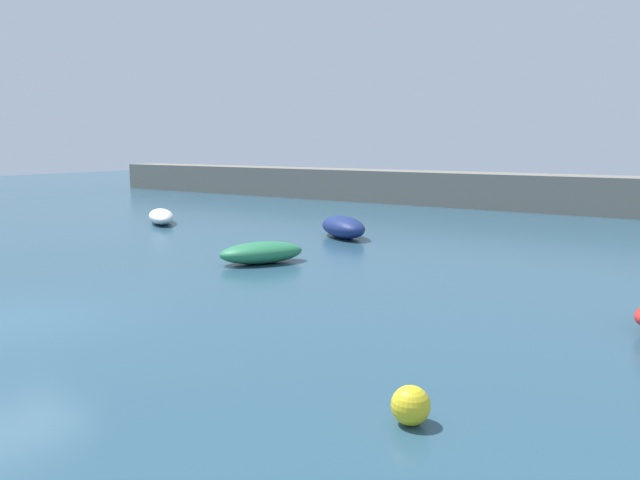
{
  "coord_description": "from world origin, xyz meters",
  "views": [
    {
      "loc": [
        12.71,
        -6.82,
        3.72
      ],
      "look_at": [
        1.14,
        9.8,
        0.59
      ],
      "focal_mm": 35.0,
      "sensor_mm": 36.0,
      "label": 1
    }
  ],
  "objects": [
    {
      "name": "open_tender_yellow",
      "position": [
        -10.14,
        12.87,
        0.33
      ],
      "size": [
        3.48,
        3.02,
        0.67
      ],
      "rotation": [
        0.0,
        0.0,
        5.63
      ],
      "color": "white",
      "rests_on": "ground_plane"
    },
    {
      "name": "rowboat_white_midwater",
      "position": [
        -0.64,
        13.98,
        0.43
      ],
      "size": [
        3.28,
        2.88,
        0.86
      ],
      "rotation": [
        0.0,
        0.0,
        5.67
      ],
      "color": "navy",
      "rests_on": "ground_plane"
    },
    {
      "name": "harbor_breakwater",
      "position": [
        0.0,
        28.76,
        1.01
      ],
      "size": [
        61.19,
        2.95,
        2.02
      ],
      "primitive_type": "cube",
      "color": "slate",
      "rests_on": "ground_plane"
    },
    {
      "name": "ground_plane",
      "position": [
        0.0,
        0.0,
        -0.1
      ],
      "size": [
        120.0,
        120.0,
        0.2
      ],
      "primitive_type": "cube",
      "color": "#284C60"
    },
    {
      "name": "rowboat_blue_near",
      "position": [
        0.18,
        7.97,
        0.34
      ],
      "size": [
        2.48,
        3.03,
        0.67
      ],
      "rotation": [
        0.0,
        0.0,
        4.21
      ],
      "color": "#287A4C",
      "rests_on": "ground_plane"
    },
    {
      "name": "mooring_buoy_yellow",
      "position": [
        9.2,
        0.34,
        0.27
      ],
      "size": [
        0.53,
        0.53,
        0.53
      ],
      "primitive_type": "sphere",
      "color": "yellow",
      "rests_on": "ground_plane"
    }
  ]
}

